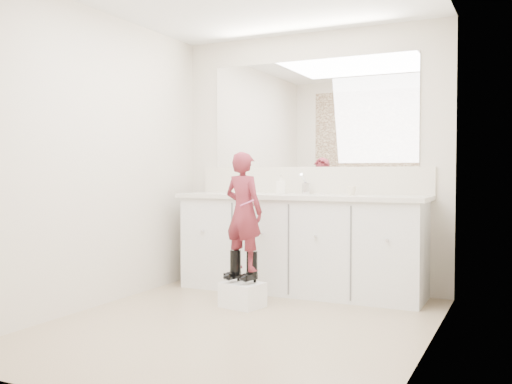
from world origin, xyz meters
The scene contains 18 objects.
floor centered at (0.00, 0.00, 0.00)m, with size 3.00×3.00×0.00m, color #836D55.
wall_back centered at (0.00, 1.50, 1.20)m, with size 2.60×2.60×0.00m, color beige.
wall_front centered at (0.00, -1.50, 1.20)m, with size 2.60×2.60×0.00m, color beige.
wall_left centered at (-1.30, 0.00, 1.20)m, with size 3.00×3.00×0.00m, color beige.
wall_right centered at (1.30, 0.00, 1.20)m, with size 3.00×3.00×0.00m, color beige.
vanity_cabinet centered at (0.00, 1.23, 0.42)m, with size 2.20×0.55×0.85m, color silver.
countertop centered at (0.00, 1.21, 0.87)m, with size 2.28×0.58×0.04m, color beige.
backsplash centered at (0.00, 1.49, 1.02)m, with size 2.28×0.03×0.25m, color beige.
mirror centered at (0.00, 1.49, 1.64)m, with size 2.00×0.02×1.00m, color white.
dot_panel centered at (0.00, -1.49, 1.65)m, with size 2.00×0.01×1.20m, color #472819.
faucet centered at (0.00, 1.38, 0.94)m, with size 0.08×0.08×0.10m, color silver.
cup centered at (0.46, 1.27, 0.93)m, with size 0.09×0.09×0.08m, color beige.
soap_bottle centered at (-0.19, 1.23, 0.98)m, with size 0.08×0.08×0.18m, color white.
step_stool centered at (-0.22, 0.50, 0.10)m, with size 0.31×0.26×0.20m, color white.
boot_left centered at (-0.29, 0.52, 0.33)m, with size 0.09×0.17×0.26m, color black, non-canonical shape.
boot_right centered at (-0.14, 0.52, 0.33)m, with size 0.09×0.17×0.26m, color black, non-canonical shape.
toddler centered at (-0.22, 0.52, 0.78)m, with size 0.35×0.23×0.96m, color #A93447.
toothbrush centered at (-0.15, 0.44, 0.85)m, with size 0.01×0.01×0.14m, color #D05194.
Camera 1 is at (1.85, -3.58, 1.09)m, focal length 40.00 mm.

